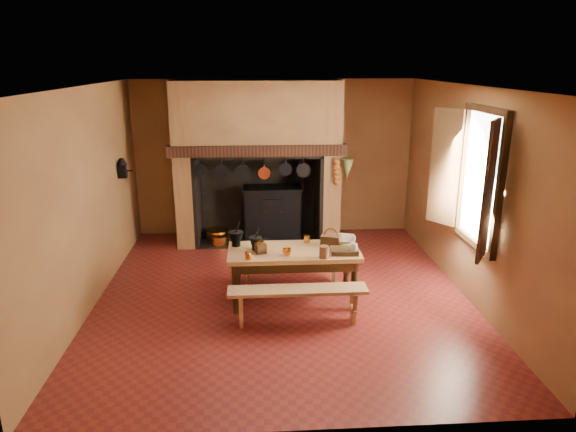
% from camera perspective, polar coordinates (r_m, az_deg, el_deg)
% --- Properties ---
extents(floor, '(5.50, 5.50, 0.00)m').
position_cam_1_polar(floor, '(7.20, -0.60, -8.66)').
color(floor, maroon).
rests_on(floor, ground).
extents(ceiling, '(5.50, 5.50, 0.00)m').
position_cam_1_polar(ceiling, '(6.50, -0.68, 14.22)').
color(ceiling, silver).
rests_on(ceiling, back_wall).
extents(back_wall, '(5.00, 0.02, 2.80)m').
position_cam_1_polar(back_wall, '(9.40, -1.56, 6.44)').
color(back_wall, olive).
rests_on(back_wall, floor).
extents(wall_left, '(0.02, 5.50, 2.80)m').
position_cam_1_polar(wall_left, '(7.04, -21.42, 1.71)').
color(wall_left, olive).
rests_on(wall_left, floor).
extents(wall_right, '(0.02, 5.50, 2.80)m').
position_cam_1_polar(wall_right, '(7.28, 19.42, 2.40)').
color(wall_right, olive).
rests_on(wall_right, floor).
extents(wall_front, '(5.00, 0.02, 2.80)m').
position_cam_1_polar(wall_front, '(4.12, 1.48, -7.53)').
color(wall_front, olive).
rests_on(wall_front, floor).
extents(chimney_breast, '(2.95, 0.96, 2.80)m').
position_cam_1_polar(chimney_breast, '(8.89, -3.43, 8.51)').
color(chimney_breast, olive).
rests_on(chimney_breast, floor).
extents(iron_range, '(1.12, 0.55, 1.60)m').
position_cam_1_polar(iron_range, '(9.31, -1.70, 0.54)').
color(iron_range, black).
rests_on(iron_range, floor).
extents(hearth_pans, '(0.51, 0.62, 0.20)m').
position_cam_1_polar(hearth_pans, '(9.23, -7.90, -2.29)').
color(hearth_pans, orange).
rests_on(hearth_pans, floor).
extents(hanging_pans, '(1.92, 0.29, 0.27)m').
position_cam_1_polar(hanging_pans, '(8.47, -3.61, 4.99)').
color(hanging_pans, black).
rests_on(hanging_pans, chimney_breast).
extents(onion_string, '(0.12, 0.10, 0.46)m').
position_cam_1_polar(onion_string, '(8.57, 5.42, 4.87)').
color(onion_string, '#A9551F').
rests_on(onion_string, chimney_breast).
extents(herb_bunch, '(0.20, 0.20, 0.35)m').
position_cam_1_polar(herb_bunch, '(8.59, 6.62, 5.20)').
color(herb_bunch, '#57622E').
rests_on(herb_bunch, chimney_breast).
extents(window, '(0.39, 1.75, 1.76)m').
position_cam_1_polar(window, '(6.80, 19.77, 3.99)').
color(window, white).
rests_on(window, wall_right).
extents(wall_coffee_mill, '(0.23, 0.16, 0.31)m').
position_cam_1_polar(wall_coffee_mill, '(8.45, -17.94, 5.24)').
color(wall_coffee_mill, black).
rests_on(wall_coffee_mill, wall_left).
extents(work_table, '(1.71, 0.76, 0.74)m').
position_cam_1_polar(work_table, '(6.74, 0.65, -4.71)').
color(work_table, tan).
rests_on(work_table, floor).
extents(bench_front, '(1.69, 0.30, 0.47)m').
position_cam_1_polar(bench_front, '(6.28, 1.07, -9.03)').
color(bench_front, tan).
rests_on(bench_front, floor).
extents(bench_back, '(1.51, 0.26, 0.42)m').
position_cam_1_polar(bench_back, '(7.38, 0.30, -5.29)').
color(bench_back, tan).
rests_on(bench_back, floor).
extents(mortar_large, '(0.20, 0.20, 0.33)m').
position_cam_1_polar(mortar_large, '(6.83, -5.79, -2.46)').
color(mortar_large, black).
rests_on(mortar_large, work_table).
extents(mortar_small, '(0.17, 0.17, 0.30)m').
position_cam_1_polar(mortar_small, '(6.68, -3.60, -2.97)').
color(mortar_small, black).
rests_on(mortar_small, work_table).
extents(coffee_grinder, '(0.19, 0.16, 0.20)m').
position_cam_1_polar(coffee_grinder, '(6.58, -3.06, -3.48)').
color(coffee_grinder, '#3B2312').
rests_on(coffee_grinder, work_table).
extents(brass_mug_a, '(0.09, 0.09, 0.10)m').
position_cam_1_polar(brass_mug_a, '(6.38, -4.47, -4.44)').
color(brass_mug_a, orange).
rests_on(brass_mug_a, work_table).
extents(brass_mug_b, '(0.09, 0.09, 0.10)m').
position_cam_1_polar(brass_mug_b, '(6.95, 2.13, -2.58)').
color(brass_mug_b, orange).
rests_on(brass_mug_b, work_table).
extents(mixing_bowl, '(0.43, 0.43, 0.09)m').
position_cam_1_polar(mixing_bowl, '(6.95, 6.05, -2.70)').
color(mixing_bowl, '#B9B28E').
rests_on(mixing_bowl, work_table).
extents(stoneware_crock, '(0.16, 0.16, 0.15)m').
position_cam_1_polar(stoneware_crock, '(6.42, 4.03, -4.00)').
color(stoneware_crock, brown).
rests_on(stoneware_crock, work_table).
extents(glass_jar, '(0.11, 0.11, 0.14)m').
position_cam_1_polar(glass_jar, '(6.58, 7.35, -3.64)').
color(glass_jar, beige).
rests_on(glass_jar, work_table).
extents(wicker_basket, '(0.30, 0.26, 0.24)m').
position_cam_1_polar(wicker_basket, '(6.86, 4.80, -2.63)').
color(wicker_basket, '#513518').
rests_on(wicker_basket, work_table).
extents(wooden_tray, '(0.36, 0.27, 0.06)m').
position_cam_1_polar(wooden_tray, '(6.61, 6.28, -3.88)').
color(wooden_tray, '#3B2312').
rests_on(wooden_tray, work_table).
extents(brass_cup, '(0.12, 0.12, 0.09)m').
position_cam_1_polar(brass_cup, '(6.50, -0.11, -4.02)').
color(brass_cup, orange).
rests_on(brass_cup, work_table).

